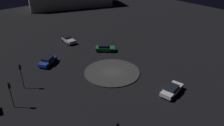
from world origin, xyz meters
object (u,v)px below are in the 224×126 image
at_px(car_green, 105,48).
at_px(traffic_light_west, 10,90).
at_px(car_silver, 68,40).
at_px(traffic_light_west_near, 21,72).
at_px(car_white, 172,89).
at_px(car_blue, 48,61).

relative_size(car_green, traffic_light_west, 1.01).
relative_size(car_silver, traffic_light_west_near, 0.89).
bearing_deg(traffic_light_west_near, car_white, -22.75).
bearing_deg(car_green, car_silver, 154.01).
height_order(car_silver, car_white, car_silver).
xyz_separation_m(traffic_light_west, traffic_light_west_near, (2.91, 3.83, 0.13)).
height_order(car_silver, traffic_light_west, traffic_light_west).
bearing_deg(traffic_light_west, car_green, 21.80).
xyz_separation_m(car_silver, traffic_light_west, (-18.08, -15.76, 2.20)).
height_order(car_blue, car_white, car_blue).
distance_m(traffic_light_west, traffic_light_west_near, 4.81).
xyz_separation_m(car_silver, traffic_light_west_near, (-15.17, -11.93, 2.32)).
distance_m(car_silver, car_blue, 11.00).
relative_size(car_blue, traffic_light_west_near, 1.04).
height_order(traffic_light_west, traffic_light_west_near, traffic_light_west_near).
distance_m(car_blue, traffic_light_west, 13.18).
height_order(car_silver, car_green, car_green).
height_order(car_green, traffic_light_west_near, traffic_light_west_near).
bearing_deg(car_white, car_green, -105.80).
bearing_deg(car_silver, car_blue, -49.09).
bearing_deg(car_silver, traffic_light_west_near, -49.75).
distance_m(car_white, traffic_light_west, 23.51).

